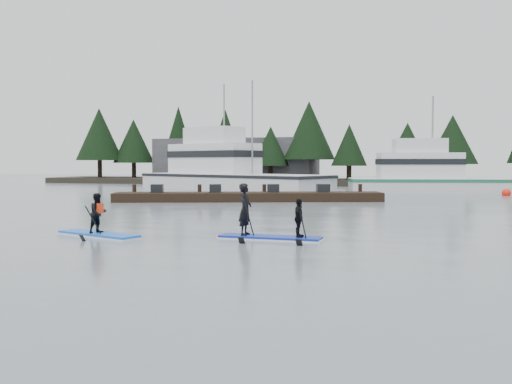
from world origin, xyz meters
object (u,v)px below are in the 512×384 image
(fishing_boat_large, at_px, (227,180))
(fishing_boat_medium, at_px, (435,185))
(paddleboard_duo, at_px, (267,220))
(floating_dock, at_px, (248,197))
(paddleboard_solo, at_px, (98,222))

(fishing_boat_large, height_order, fishing_boat_medium, fishing_boat_large)
(paddleboard_duo, bearing_deg, fishing_boat_large, 112.82)
(floating_dock, xyz_separation_m, paddleboard_solo, (0.44, -17.01, 0.20))
(fishing_boat_medium, bearing_deg, fishing_boat_large, 166.39)
(paddleboard_solo, bearing_deg, fishing_boat_medium, 89.81)
(fishing_boat_medium, relative_size, floating_dock, 0.90)
(floating_dock, bearing_deg, paddleboard_duo, -89.62)
(fishing_boat_large, xyz_separation_m, fishing_boat_medium, (17.42, -0.21, -0.19))
(fishing_boat_medium, height_order, paddleboard_duo, fishing_boat_medium)
(paddleboard_solo, distance_m, paddleboard_duo, 5.40)
(floating_dock, height_order, paddleboard_solo, paddleboard_solo)
(fishing_boat_medium, height_order, paddleboard_solo, fishing_boat_medium)
(fishing_boat_large, xyz_separation_m, paddleboard_solo, (6.95, -31.15, -0.32))
(paddleboard_solo, bearing_deg, fishing_boat_large, 121.09)
(floating_dock, relative_size, paddleboard_solo, 5.02)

